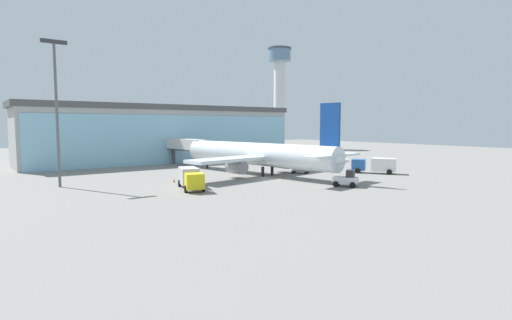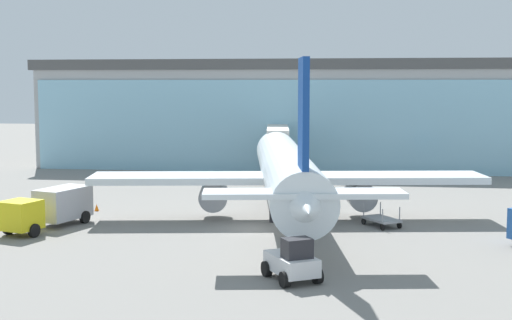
{
  "view_description": "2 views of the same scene",
  "coord_description": "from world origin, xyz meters",
  "px_view_note": "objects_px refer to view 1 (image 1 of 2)",
  "views": [
    {
      "loc": [
        -38.11,
        -48.42,
        8.38
      ],
      "look_at": [
        0.39,
        3.49,
        2.65
      ],
      "focal_mm": 28.0,
      "sensor_mm": 36.0,
      "label": 1
    },
    {
      "loc": [
        6.54,
        -48.18,
        10.04
      ],
      "look_at": [
        -0.62,
        5.1,
        4.23
      ],
      "focal_mm": 50.0,
      "sensor_mm": 36.0,
      "label": 2
    }
  ],
  "objects_px": {
    "airplane": "(259,154)",
    "fuel_truck": "(375,165)",
    "pushback_tug": "(346,180)",
    "jet_bridge": "(184,146)",
    "safety_cone_nose": "(283,176)",
    "safety_cone_wingtip": "(174,180)",
    "control_tower": "(279,86)",
    "apron_light_mast": "(56,101)",
    "baggage_cart": "(300,171)",
    "catering_truck": "(190,178)"
  },
  "relations": [
    {
      "from": "airplane",
      "to": "fuel_truck",
      "type": "xyz_separation_m",
      "value": [
        17.45,
        -10.32,
        -1.96
      ]
    },
    {
      "from": "airplane",
      "to": "pushback_tug",
      "type": "height_order",
      "value": "airplane"
    },
    {
      "from": "jet_bridge",
      "to": "airplane",
      "type": "xyz_separation_m",
      "value": [
        2.92,
        -21.61,
        -0.67
      ]
    },
    {
      "from": "airplane",
      "to": "safety_cone_nose",
      "type": "relative_size",
      "value": 65.35
    },
    {
      "from": "safety_cone_nose",
      "to": "safety_cone_wingtip",
      "type": "xyz_separation_m",
      "value": [
        -15.6,
        6.1,
        0.0
      ]
    },
    {
      "from": "fuel_truck",
      "to": "pushback_tug",
      "type": "height_order",
      "value": "fuel_truck"
    },
    {
      "from": "safety_cone_wingtip",
      "to": "safety_cone_nose",
      "type": "bearing_deg",
      "value": -21.36
    },
    {
      "from": "control_tower",
      "to": "fuel_truck",
      "type": "relative_size",
      "value": 4.85
    },
    {
      "from": "jet_bridge",
      "to": "fuel_truck",
      "type": "distance_m",
      "value": 37.97
    },
    {
      "from": "apron_light_mast",
      "to": "safety_cone_wingtip",
      "type": "distance_m",
      "value": 18.86
    },
    {
      "from": "fuel_truck",
      "to": "safety_cone_nose",
      "type": "xyz_separation_m",
      "value": [
        -16.96,
        4.77,
        -1.19
      ]
    },
    {
      "from": "pushback_tug",
      "to": "baggage_cart",
      "type": "bearing_deg",
      "value": -49.43
    },
    {
      "from": "airplane",
      "to": "catering_truck",
      "type": "relative_size",
      "value": 4.71
    },
    {
      "from": "pushback_tug",
      "to": "catering_truck",
      "type": "bearing_deg",
      "value": 28.0
    },
    {
      "from": "jet_bridge",
      "to": "safety_cone_wingtip",
      "type": "height_order",
      "value": "jet_bridge"
    },
    {
      "from": "control_tower",
      "to": "catering_truck",
      "type": "relative_size",
      "value": 4.67
    },
    {
      "from": "safety_cone_nose",
      "to": "jet_bridge",
      "type": "bearing_deg",
      "value": 97.17
    },
    {
      "from": "jet_bridge",
      "to": "apron_light_mast",
      "type": "xyz_separation_m",
      "value": [
        -26.49,
        -16.05,
        7.39
      ]
    },
    {
      "from": "fuel_truck",
      "to": "baggage_cart",
      "type": "height_order",
      "value": "fuel_truck"
    },
    {
      "from": "airplane",
      "to": "fuel_truck",
      "type": "relative_size",
      "value": 4.9
    },
    {
      "from": "baggage_cart",
      "to": "safety_cone_wingtip",
      "type": "bearing_deg",
      "value": -131.93
    },
    {
      "from": "apron_light_mast",
      "to": "fuel_truck",
      "type": "relative_size",
      "value": 2.65
    },
    {
      "from": "safety_cone_wingtip",
      "to": "fuel_truck",
      "type": "bearing_deg",
      "value": -18.46
    },
    {
      "from": "baggage_cart",
      "to": "safety_cone_wingtip",
      "type": "height_order",
      "value": "baggage_cart"
    },
    {
      "from": "baggage_cart",
      "to": "pushback_tug",
      "type": "xyz_separation_m",
      "value": [
        -5.06,
        -14.6,
        0.47
      ]
    },
    {
      "from": "airplane",
      "to": "pushback_tug",
      "type": "bearing_deg",
      "value": 177.38
    },
    {
      "from": "fuel_truck",
      "to": "airplane",
      "type": "bearing_deg",
      "value": 26.82
    },
    {
      "from": "apron_light_mast",
      "to": "fuel_truck",
      "type": "xyz_separation_m",
      "value": [
        46.86,
        -15.88,
        -10.03
      ]
    },
    {
      "from": "control_tower",
      "to": "airplane",
      "type": "xyz_separation_m",
      "value": [
        -52.84,
        -58.0,
        -18.82
      ]
    },
    {
      "from": "jet_bridge",
      "to": "pushback_tug",
      "type": "bearing_deg",
      "value": -179.07
    },
    {
      "from": "jet_bridge",
      "to": "catering_truck",
      "type": "bearing_deg",
      "value": 148.89
    },
    {
      "from": "apron_light_mast",
      "to": "fuel_truck",
      "type": "bearing_deg",
      "value": -18.72
    },
    {
      "from": "control_tower",
      "to": "apron_light_mast",
      "type": "relative_size",
      "value": 1.83
    },
    {
      "from": "apron_light_mast",
      "to": "safety_cone_nose",
      "type": "xyz_separation_m",
      "value": [
        29.9,
        -11.11,
        -11.22
      ]
    },
    {
      "from": "catering_truck",
      "to": "safety_cone_nose",
      "type": "xyz_separation_m",
      "value": [
        16.43,
        0.73,
        -1.19
      ]
    },
    {
      "from": "jet_bridge",
      "to": "baggage_cart",
      "type": "relative_size",
      "value": 3.71
    },
    {
      "from": "jet_bridge",
      "to": "apron_light_mast",
      "type": "relative_size",
      "value": 0.61
    },
    {
      "from": "apron_light_mast",
      "to": "airplane",
      "type": "relative_size",
      "value": 0.54
    },
    {
      "from": "airplane",
      "to": "pushback_tug",
      "type": "distance_m",
      "value": 17.55
    },
    {
      "from": "airplane",
      "to": "apron_light_mast",
      "type": "bearing_deg",
      "value": 70.47
    },
    {
      "from": "apron_light_mast",
      "to": "control_tower",
      "type": "bearing_deg",
      "value": 32.52
    },
    {
      "from": "catering_truck",
      "to": "baggage_cart",
      "type": "xyz_separation_m",
      "value": [
        22.87,
        3.61,
        -0.97
      ]
    },
    {
      "from": "catering_truck",
      "to": "jet_bridge",
      "type": "bearing_deg",
      "value": 172.36
    },
    {
      "from": "control_tower",
      "to": "apron_light_mast",
      "type": "xyz_separation_m",
      "value": [
        -82.25,
        -52.44,
        -10.75
      ]
    },
    {
      "from": "safety_cone_wingtip",
      "to": "catering_truck",
      "type": "bearing_deg",
      "value": -96.91
    },
    {
      "from": "jet_bridge",
      "to": "pushback_tug",
      "type": "xyz_separation_m",
      "value": [
        4.8,
        -38.88,
        -3.13
      ]
    },
    {
      "from": "jet_bridge",
      "to": "airplane",
      "type": "bearing_deg",
      "value": -178.4
    },
    {
      "from": "jet_bridge",
      "to": "safety_cone_wingtip",
      "type": "relative_size",
      "value": 21.68
    },
    {
      "from": "baggage_cart",
      "to": "safety_cone_nose",
      "type": "distance_m",
      "value": 7.06
    },
    {
      "from": "airplane",
      "to": "pushback_tug",
      "type": "xyz_separation_m",
      "value": [
        1.88,
        -17.27,
        -2.46
      ]
    }
  ]
}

